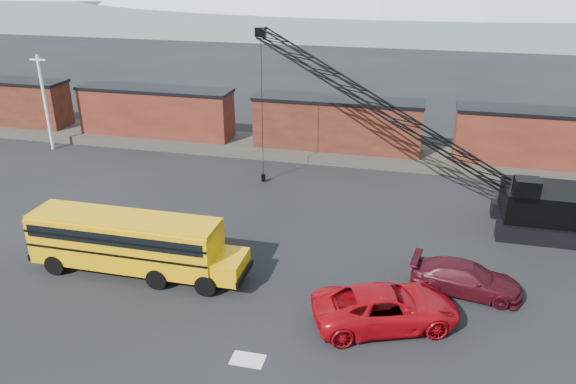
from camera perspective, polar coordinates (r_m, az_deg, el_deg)
name	(u,v)px	position (r m, az deg, el deg)	size (l,w,h in m)	color
ground	(263,304)	(27.60, -2.57, -11.32)	(160.00, 160.00, 0.00)	black
gravel_berm	(336,152)	(46.82, 4.91, 4.09)	(120.00, 5.00, 0.70)	#443F38
boxcar_west_near	(156,111)	(50.89, -13.24, 7.97)	(13.70, 3.10, 4.17)	#441913
boxcar_mid	(337,124)	(46.09, 5.01, 6.92)	(13.70, 3.10, 4.17)	#572618
boxcar_east_near	(548,138)	(46.59, 24.90, 5.00)	(13.70, 3.10, 4.17)	#441913
utility_pole	(45,102)	(51.45, -23.46, 8.43)	(1.40, 0.24, 8.00)	silver
snow_patch	(248,360)	(24.43, -4.11, -16.63)	(1.40, 0.90, 0.02)	silver
school_bus	(132,242)	(30.27, -15.58, -4.92)	(11.65, 2.65, 3.19)	#DF9B04
red_pickup	(386,307)	(26.15, 9.91, -11.43)	(3.05, 6.62, 1.84)	#A60811
maroon_suv	(466,278)	(29.40, 17.65, -8.35)	(2.19, 5.38, 1.56)	#3F0B14
crawler_crane	(389,112)	(36.28, 10.23, 7.98)	(21.77, 6.22, 11.22)	black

